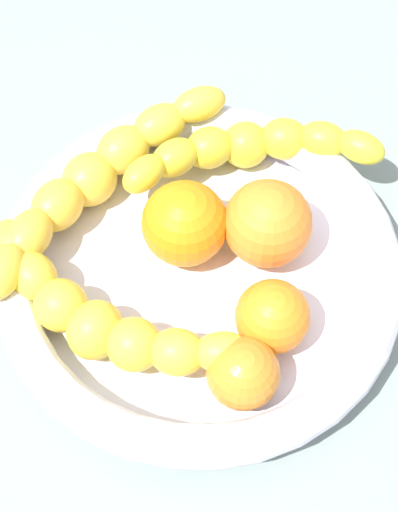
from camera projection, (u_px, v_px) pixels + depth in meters
kitchen_counter at (199, 294)px, 62.67cm from camera, size 120.00×120.00×3.00cm
fruit_bowl at (199, 270)px, 59.28cm from camera, size 30.68×30.68×4.66cm
banana_draped_left at (101, 317)px, 55.26cm from camera, size 18.83×13.87×4.62cm
banana_draped_right at (95, 179)px, 60.92cm from camera, size 19.75×19.18×5.25cm
banana_arching_top at (248, 148)px, 62.63cm from camera, size 21.77×8.01×4.98cm
orange_front at (185, 224)px, 58.45cm from camera, size 6.55×6.55×6.55cm
orange_mid_left at (272, 317)px, 55.25cm from camera, size 5.40×5.40×5.40cm
orange_mid_right at (268, 223)px, 58.36cm from camera, size 6.73×6.73×6.73cm
orange_rear at (243, 373)px, 53.27cm from camera, size 5.13×5.13×5.13cm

